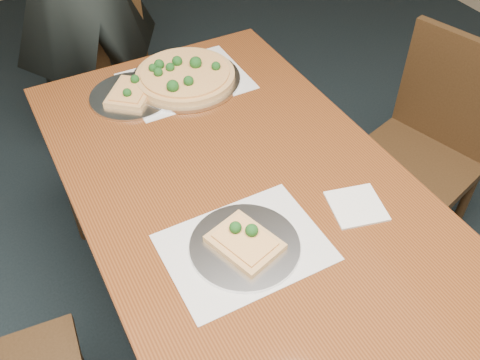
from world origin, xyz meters
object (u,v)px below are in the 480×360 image
dining_table (240,202)px  pizza_pan (185,76)px  chair_right (427,143)px  slice_plate_near (245,244)px  chair_far (113,71)px  slice_plate_far (131,94)px

dining_table → pizza_pan: (0.06, 0.53, 0.12)m
chair_right → pizza_pan: size_ratio=2.37×
chair_right → slice_plate_near: (-0.93, -0.28, 0.25)m
pizza_pan → slice_plate_near: (-0.17, -0.75, -0.01)m
chair_far → pizza_pan: bearing=-81.8°
slice_plate_near → slice_plate_far: (-0.03, 0.75, -0.00)m
chair_right → slice_plate_far: size_ratio=3.25×
chair_far → slice_plate_near: size_ratio=3.25×
pizza_pan → chair_right: bearing=-32.0°
pizza_pan → chair_far: bearing=102.2°
slice_plate_near → slice_plate_far: 0.75m
dining_table → pizza_pan: pizza_pan is taller
dining_table → slice_plate_far: size_ratio=5.36×
chair_right → pizza_pan: (-0.76, 0.48, 0.26)m
dining_table → slice_plate_near: size_ratio=5.36×
chair_right → slice_plate_far: 1.10m
chair_far → chair_right: (0.88, -1.03, 0.00)m
slice_plate_near → chair_right: bearing=16.5°
slice_plate_near → slice_plate_far: bearing=92.4°
slice_plate_far → chair_right: bearing=-26.3°
pizza_pan → slice_plate_far: size_ratio=1.37×
slice_plate_near → slice_plate_far: size_ratio=1.00×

